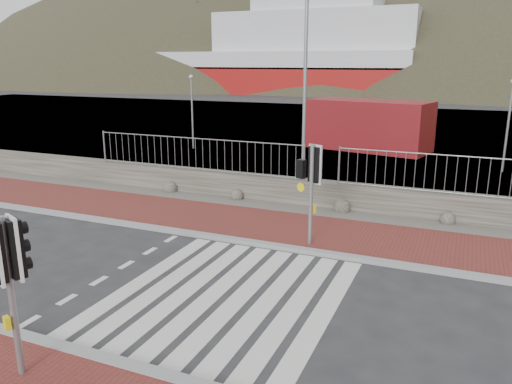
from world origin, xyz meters
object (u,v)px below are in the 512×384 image
at_px(traffic_signal_far, 310,173).
at_px(shipping_container, 369,125).
at_px(traffic_signal_near, 7,264).
at_px(ferry, 277,58).
at_px(streetlight, 309,84).

distance_m(traffic_signal_far, shipping_container, 16.10).
xyz_separation_m(traffic_signal_far, shipping_container, (-1.46, 16.02, -0.64)).
bearing_deg(traffic_signal_near, ferry, 131.03).
distance_m(traffic_signal_near, shipping_container, 23.37).
xyz_separation_m(traffic_signal_near, traffic_signal_far, (2.44, 7.33, 0.08)).
bearing_deg(shipping_container, traffic_signal_near, -79.48).
relative_size(traffic_signal_far, streetlight, 0.38).
relative_size(streetlight, shipping_container, 1.10).
bearing_deg(traffic_signal_near, shipping_container, 110.90).
height_order(traffic_signal_near, streetlight, streetlight).
bearing_deg(streetlight, ferry, 91.83).
relative_size(ferry, streetlight, 6.88).
relative_size(traffic_signal_near, traffic_signal_far, 0.96).
xyz_separation_m(traffic_signal_near, streetlight, (0.89, 11.97, 2.16)).
distance_m(traffic_signal_near, streetlight, 12.20).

